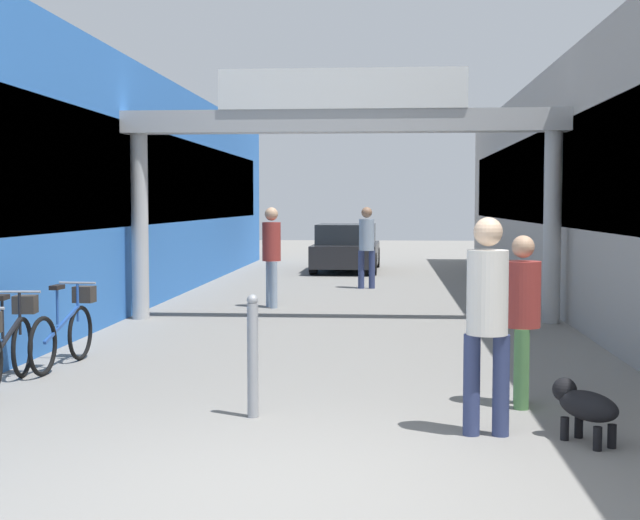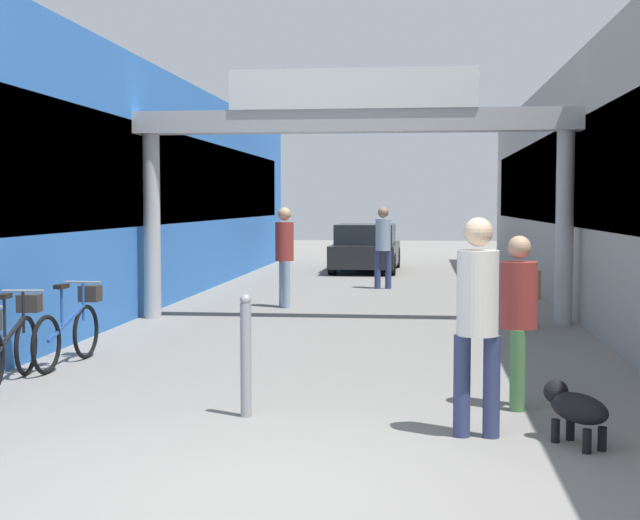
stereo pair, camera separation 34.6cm
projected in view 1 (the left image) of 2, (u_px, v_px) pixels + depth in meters
name	position (u px, v px, depth m)	size (l,w,h in m)	color
ground_plane	(276.00, 490.00, 5.97)	(80.00, 80.00, 0.00)	gray
storefront_left	(85.00, 189.00, 17.16)	(3.00, 26.00, 4.37)	blue
storefront_right	(625.00, 189.00, 16.38)	(3.00, 26.00, 4.37)	#9E9993
arcade_sign_gateway	(342.00, 144.00, 14.32)	(7.40, 0.47, 4.05)	#B2B2B2
pedestrian_with_dog	(487.00, 310.00, 7.30)	(0.38, 0.34, 1.81)	navy
pedestrian_companion	(522.00, 310.00, 8.36)	(0.38, 0.39, 1.62)	#4C7F47
pedestrian_carrying_crate	(272.00, 250.00, 16.32)	(0.45, 0.45, 1.84)	#8C9EB2
pedestrian_elderly_walking	(367.00, 241.00, 19.96)	(0.39, 0.38, 1.83)	navy
dog_on_leash	(584.00, 405.00, 7.13)	(0.55, 0.68, 0.49)	black
bicycle_black_second	(10.00, 344.00, 9.38)	(0.46, 1.69, 0.98)	black
bicycle_blue_third	(66.00, 329.00, 10.47)	(0.46, 1.69, 0.98)	black
bollard_post_metal	(253.00, 355.00, 7.96)	(0.10, 0.10, 1.11)	gray
cafe_chair_wood_nearer	(515.00, 292.00, 13.79)	(0.44, 0.44, 0.89)	gray
parked_car_black	(346.00, 248.00, 25.12)	(1.85, 4.03, 1.33)	black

